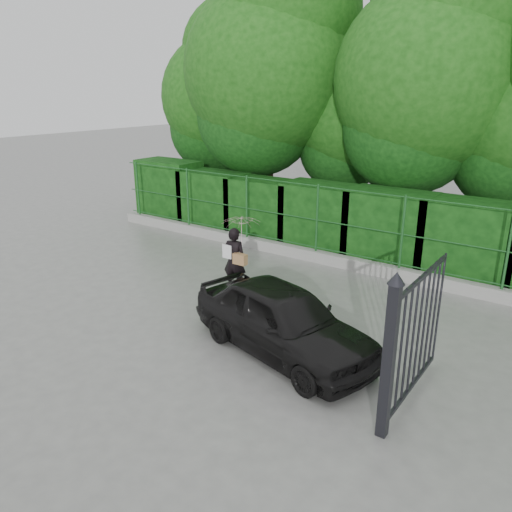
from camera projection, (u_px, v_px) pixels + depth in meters
The scene contains 8 objects.
ground at pixel (191, 317), 10.22m from camera, with size 80.00×80.00×0.00m, color gray.
kerb at pixel (303, 253), 13.63m from camera, with size 14.00×0.25×0.30m, color #9E9E99.
fence at pixel (311, 217), 13.17m from camera, with size 14.13×0.06×1.80m.
hedge at pixel (321, 217), 14.14m from camera, with size 14.20×1.20×2.07m.
trees at pixel (401, 81), 14.06m from camera, with size 17.10×6.15×8.08m.
gate at pixel (402, 343), 6.74m from camera, with size 0.22×2.33×2.36m.
woman at pixel (239, 243), 11.11m from camera, with size 0.89×0.88×1.79m.
car at pixel (283, 320), 8.68m from camera, with size 1.48×3.69×1.26m, color black.
Camera 1 is at (6.48, -6.76, 4.48)m, focal length 35.00 mm.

